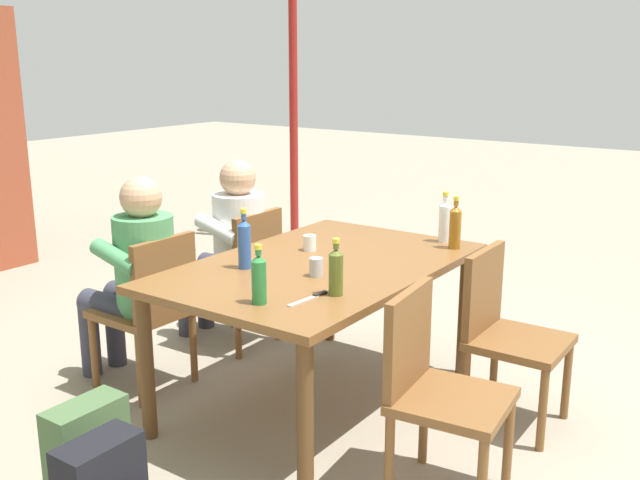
# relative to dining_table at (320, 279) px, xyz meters

# --- Properties ---
(ground_plane) EXTENTS (24.00, 24.00, 0.00)m
(ground_plane) POSITION_rel_dining_table_xyz_m (0.00, 0.00, -0.69)
(ground_plane) COLOR gray
(dining_table) EXTENTS (1.69, 1.09, 0.77)m
(dining_table) POSITION_rel_dining_table_xyz_m (0.00, 0.00, 0.00)
(dining_table) COLOR brown
(dining_table) RESTS_ON ground_plane
(chair_far_left) EXTENTS (0.45, 0.45, 0.87)m
(chair_far_left) POSITION_rel_dining_table_xyz_m (-0.38, 0.84, -0.20)
(chair_far_left) COLOR brown
(chair_far_left) RESTS_ON ground_plane
(chair_far_right) EXTENTS (0.44, 0.44, 0.87)m
(chair_far_right) POSITION_rel_dining_table_xyz_m (0.38, 0.84, -0.20)
(chair_far_right) COLOR brown
(chair_far_right) RESTS_ON ground_plane
(chair_near_left) EXTENTS (0.48, 0.48, 0.87)m
(chair_near_left) POSITION_rel_dining_table_xyz_m (-0.39, -0.84, -0.20)
(chair_near_left) COLOR brown
(chair_near_left) RESTS_ON ground_plane
(chair_near_right) EXTENTS (0.45, 0.45, 0.87)m
(chair_near_right) POSITION_rel_dining_table_xyz_m (0.38, -0.84, -0.20)
(chair_near_right) COLOR brown
(chair_near_right) RESTS_ON ground_plane
(person_in_white_shirt) EXTENTS (0.47, 0.61, 1.18)m
(person_in_white_shirt) POSITION_rel_dining_table_xyz_m (-0.38, 0.95, -0.03)
(person_in_white_shirt) COLOR #4C935B
(person_in_white_shirt) RESTS_ON ground_plane
(person_in_plaid_shirt) EXTENTS (0.47, 0.61, 1.18)m
(person_in_plaid_shirt) POSITION_rel_dining_table_xyz_m (0.38, 0.95, -0.03)
(person_in_plaid_shirt) COLOR white
(person_in_plaid_shirt) RESTS_ON ground_plane
(bottle_blue) EXTENTS (0.06, 0.06, 0.30)m
(bottle_blue) POSITION_rel_dining_table_xyz_m (-0.29, 0.25, 0.21)
(bottle_blue) COLOR #2D56A3
(bottle_blue) RESTS_ON dining_table
(bottle_amber) EXTENTS (0.06, 0.06, 0.29)m
(bottle_amber) POSITION_rel_dining_table_xyz_m (0.66, -0.43, 0.21)
(bottle_amber) COLOR #996019
(bottle_amber) RESTS_ON dining_table
(bottle_green) EXTENTS (0.06, 0.06, 0.26)m
(bottle_green) POSITION_rel_dining_table_xyz_m (-0.65, -0.14, 0.19)
(bottle_green) COLOR #287A38
(bottle_green) RESTS_ON dining_table
(bottle_clear) EXTENTS (0.06, 0.06, 0.28)m
(bottle_clear) POSITION_rel_dining_table_xyz_m (0.76, -0.32, 0.21)
(bottle_clear) COLOR white
(bottle_clear) RESTS_ON dining_table
(bottle_olive) EXTENTS (0.06, 0.06, 0.25)m
(bottle_olive) POSITION_rel_dining_table_xyz_m (-0.37, -0.35, 0.19)
(bottle_olive) COLOR #566623
(bottle_olive) RESTS_ON dining_table
(cup_white) EXTENTS (0.07, 0.07, 0.08)m
(cup_white) POSITION_rel_dining_table_xyz_m (0.17, 0.19, 0.12)
(cup_white) COLOR white
(cup_white) RESTS_ON dining_table
(cup_steel) EXTENTS (0.07, 0.07, 0.09)m
(cup_steel) POSITION_rel_dining_table_xyz_m (-0.19, -0.11, 0.13)
(cup_steel) COLOR #B2B7BC
(cup_steel) RESTS_ON dining_table
(table_knife) EXTENTS (0.24, 0.04, 0.01)m
(table_knife) POSITION_rel_dining_table_xyz_m (-0.48, -0.29, 0.09)
(table_knife) COLOR silver
(table_knife) RESTS_ON dining_table
(backpack_by_far_side) EXTENTS (0.33, 0.22, 0.44)m
(backpack_by_far_side) POSITION_rel_dining_table_xyz_m (-1.26, 0.25, -0.47)
(backpack_by_far_side) COLOR #47663D
(backpack_by_far_side) RESTS_ON ground_plane
(lamp_post) EXTENTS (0.56, 0.20, 3.09)m
(lamp_post) POSITION_rel_dining_table_xyz_m (2.70, 2.20, 1.48)
(lamp_post) COLOR maroon
(lamp_post) RESTS_ON ground_plane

